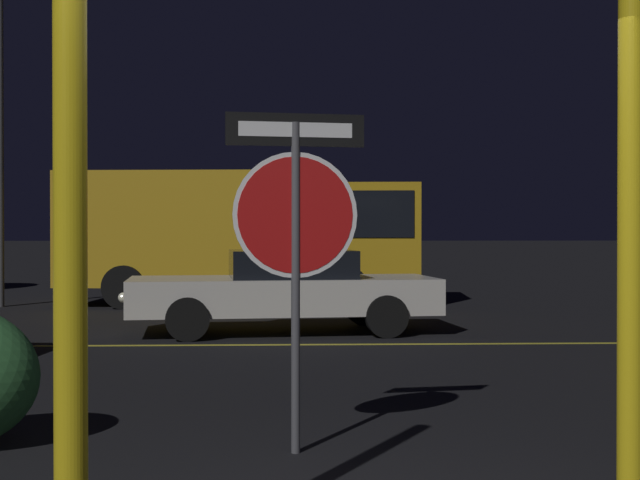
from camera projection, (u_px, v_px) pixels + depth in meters
road_center_stripe at (313, 344)px, 11.72m from camera, size 34.92×0.12×0.01m
stop_sign at (296, 214)px, 6.00m from camera, size 0.94×0.16×2.29m
yellow_pole_left at (70, 231)px, 3.46m from camera, size 0.13×0.13×3.00m
yellow_pole_right at (631, 190)px, 4.20m from camera, size 0.12×0.12×3.39m
passing_car_2 at (284, 290)px, 13.12m from camera, size 4.68×2.21×1.22m
delivery_truck at (249, 230)px, 18.12m from camera, size 7.28×2.98×2.67m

